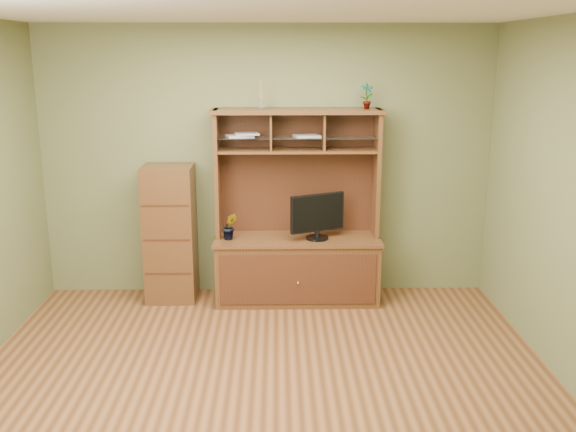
{
  "coord_description": "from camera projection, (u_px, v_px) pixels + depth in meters",
  "views": [
    {
      "loc": [
        0.1,
        -4.38,
        2.43
      ],
      "look_at": [
        0.2,
        1.2,
        1.0
      ],
      "focal_mm": 40.0,
      "sensor_mm": 36.0,
      "label": 1
    }
  ],
  "objects": [
    {
      "name": "media_hutch",
      "position": [
        297.0,
        249.0,
        6.39
      ],
      "size": [
        1.66,
        0.61,
        1.9
      ],
      "color": "#3F2512",
      "rests_on": "room"
    },
    {
      "name": "orchid_plant",
      "position": [
        230.0,
        226.0,
        6.23
      ],
      "size": [
        0.16,
        0.13,
        0.27
      ],
      "primitive_type": "imported",
      "rotation": [
        0.0,
        0.0,
        0.12
      ],
      "color": "#2B5F20",
      "rests_on": "media_hutch"
    },
    {
      "name": "magazines",
      "position": [
        264.0,
        135.0,
        6.18
      ],
      "size": [
        0.93,
        0.25,
        0.04
      ],
      "color": "#BABBC0",
      "rests_on": "media_hutch"
    },
    {
      "name": "room",
      "position": [
        263.0,
        210.0,
        4.5
      ],
      "size": [
        4.54,
        4.04,
        2.74
      ],
      "color": "#533017",
      "rests_on": "ground"
    },
    {
      "name": "reed_diffuser",
      "position": [
        261.0,
        97.0,
        6.09
      ],
      "size": [
        0.06,
        0.06,
        0.28
      ],
      "color": "silver",
      "rests_on": "media_hutch"
    },
    {
      "name": "side_cabinet",
      "position": [
        170.0,
        234.0,
        6.36
      ],
      "size": [
        0.49,
        0.44,
        1.36
      ],
      "color": "#3F2512",
      "rests_on": "room"
    },
    {
      "name": "top_plant",
      "position": [
        367.0,
        96.0,
        6.1
      ],
      "size": [
        0.14,
        0.1,
        0.25
      ],
      "primitive_type": "imported",
      "rotation": [
        0.0,
        0.0,
        0.12
      ],
      "color": "#315F21",
      "rests_on": "media_hutch"
    },
    {
      "name": "monitor",
      "position": [
        317.0,
        216.0,
        6.22
      ],
      "size": [
        0.53,
        0.28,
        0.45
      ],
      "rotation": [
        0.0,
        0.0,
        0.44
      ],
      "color": "black",
      "rests_on": "media_hutch"
    }
  ]
}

